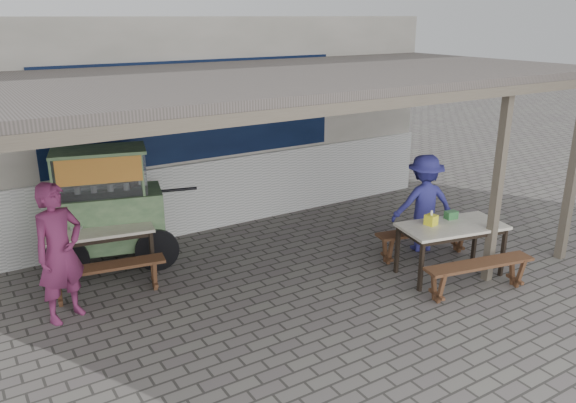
% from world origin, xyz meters
% --- Properties ---
extents(ground, '(60.00, 60.00, 0.00)m').
position_xyz_m(ground, '(0.00, 0.00, 0.00)').
color(ground, '#63605A').
rests_on(ground, ground).
extents(back_wall, '(9.00, 1.28, 3.50)m').
position_xyz_m(back_wall, '(-0.00, 3.58, 1.72)').
color(back_wall, beige).
rests_on(back_wall, ground).
extents(warung_roof, '(9.00, 4.21, 2.81)m').
position_xyz_m(warung_roof, '(0.02, 0.90, 2.71)').
color(warung_roof, '#59514C').
rests_on(warung_roof, ground).
extents(table_left, '(1.49, 0.96, 0.75)m').
position_xyz_m(table_left, '(-2.17, 2.00, 0.67)').
color(table_left, silver).
rests_on(table_left, ground).
extents(bench_left_street, '(1.52, 0.53, 0.45)m').
position_xyz_m(bench_left_street, '(-2.27, 1.39, 0.34)').
color(bench_left_street, brown).
rests_on(bench_left_street, ground).
extents(bench_left_wall, '(1.52, 0.53, 0.45)m').
position_xyz_m(bench_left_wall, '(-2.07, 2.60, 0.34)').
color(bench_left_wall, brown).
rests_on(bench_left_wall, ground).
extents(table_right, '(1.57, 1.01, 0.75)m').
position_xyz_m(table_right, '(2.01, -0.50, 0.67)').
color(table_right, silver).
rests_on(table_right, ground).
extents(bench_right_street, '(1.58, 0.59, 0.45)m').
position_xyz_m(bench_right_street, '(1.88, -1.12, 0.34)').
color(bench_right_street, brown).
rests_on(bench_right_street, ground).
extents(bench_right_wall, '(1.58, 0.59, 0.45)m').
position_xyz_m(bench_right_wall, '(2.14, 0.12, 0.34)').
color(bench_right_wall, brown).
rests_on(bench_right_wall, ground).
extents(vendor_cart, '(2.26, 1.24, 1.75)m').
position_xyz_m(vendor_cart, '(-1.95, 2.38, 0.95)').
color(vendor_cart, '#81A76F').
rests_on(vendor_cart, ground).
extents(patron_street_side, '(0.74, 0.63, 1.72)m').
position_xyz_m(patron_street_side, '(-2.85, 1.12, 0.86)').
color(patron_street_side, '#7D2B59').
rests_on(patron_street_side, ground).
extents(patron_wall_side, '(0.88, 0.78, 1.50)m').
position_xyz_m(patron_wall_side, '(-1.53, 2.75, 0.75)').
color(patron_wall_side, brown).
rests_on(patron_wall_side, ground).
extents(patron_right_table, '(1.12, 0.87, 1.53)m').
position_xyz_m(patron_right_table, '(2.34, 0.38, 0.76)').
color(patron_right_table, '#33328E').
rests_on(patron_right_table, ground).
extents(tissue_box, '(0.16, 0.16, 0.14)m').
position_xyz_m(tissue_box, '(1.76, -0.34, 0.82)').
color(tissue_box, '#FFF82A').
rests_on(tissue_box, table_right).
extents(donation_box, '(0.18, 0.13, 0.11)m').
position_xyz_m(donation_box, '(2.19, -0.31, 0.81)').
color(donation_box, '#387F43').
rests_on(donation_box, table_right).
extents(condiment_jar, '(0.07, 0.07, 0.08)m').
position_xyz_m(condiment_jar, '(-1.88, 2.17, 0.79)').
color(condiment_jar, beige).
rests_on(condiment_jar, table_left).
extents(condiment_bowl, '(0.21, 0.21, 0.04)m').
position_xyz_m(condiment_bowl, '(-2.46, 2.06, 0.77)').
color(condiment_bowl, white).
rests_on(condiment_bowl, table_left).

